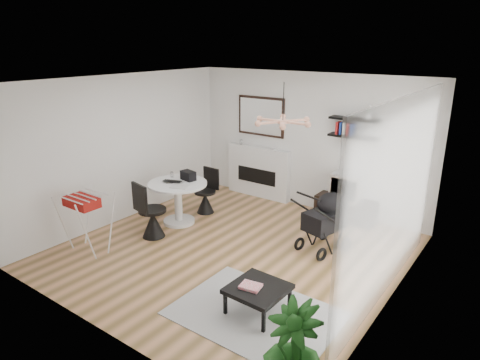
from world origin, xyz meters
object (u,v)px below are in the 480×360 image
Objects in this scene: coffee_table at (258,290)px; potted_plant at (293,352)px; crt_tv at (348,186)px; tv_console at (345,209)px; fireplace at (259,166)px; dining_table at (178,197)px; drying_rack at (87,222)px; stroller at (326,223)px.

potted_plant is (1.00, -0.93, 0.18)m from coffee_table.
tv_console is at bearing 170.59° from crt_tv.
dining_table is at bearing -100.53° from fireplace.
crt_tv reaches higher than dining_table.
tv_console is 1.05× the size of dining_table.
drying_rack is at bearing -102.99° from dining_table.
fireplace reaches higher than potted_plant.
fireplace is at bearing 176.35° from tv_console.
tv_console is at bearing 38.59° from dining_table.
crt_tv reaches higher than coffee_table.
drying_rack is 0.92× the size of stroller.
tv_console is 2.00× the size of crt_tv.
stroller reaches higher than crt_tv.
tv_console is 1.64× the size of coffee_table.
potted_plant reaches higher than dining_table.
drying_rack reaches higher than tv_console.
dining_table is at bearing 152.08° from coffee_table.
stroller is at bearing -32.49° from fireplace.
fireplace is 2.14× the size of potted_plant.
stroller is (0.19, -1.32, -0.22)m from crt_tv.
stroller is at bearing -81.07° from tv_console.
crt_tv is at bearing -3.71° from fireplace.
tv_console is at bearing 94.61° from coffee_table.
fireplace is 2.10m from crt_tv.
dining_table is 1.56× the size of coffee_table.
coffee_table is (0.26, -3.41, -0.36)m from crt_tv.
drying_rack is at bearing -128.06° from tv_console.
fireplace is 4.27m from coffee_table.
tv_console is at bearing 106.40° from potted_plant.
coffee_table is (2.74, -1.45, -0.20)m from dining_table.
crt_tv is at bearing 51.63° from drying_rack.
fireplace is 2.71m from stroller.
dining_table is (-0.39, -2.10, -0.16)m from fireplace.
fireplace is at bearing 79.47° from dining_table.
fireplace is 5.59m from potted_plant.
fireplace is 3.11× the size of coffee_table.
drying_rack is 3.83m from stroller.
potted_plant is (3.74, -2.38, -0.02)m from dining_table.
fireplace is at bearing 78.28° from drying_rack.
fireplace is 2.14m from dining_table.
coffee_table is at bearing -85.39° from tv_console.
fireplace is 2.23× the size of drying_rack.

